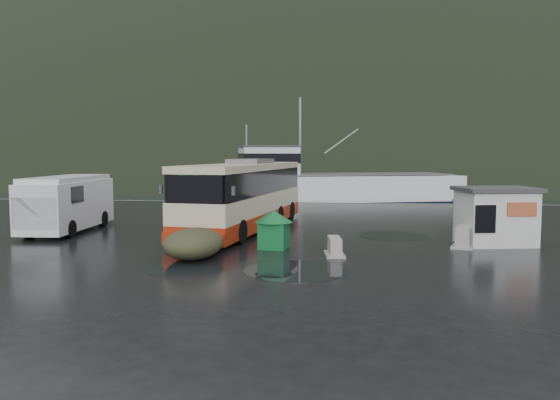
# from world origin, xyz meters

# --- Properties ---
(ground) EXTENTS (160.00, 160.00, 0.00)m
(ground) POSITION_xyz_m (0.00, 0.00, 0.00)
(ground) COLOR black
(ground) RESTS_ON ground
(harbor_water) EXTENTS (300.00, 180.00, 0.02)m
(harbor_water) POSITION_xyz_m (0.00, 110.00, 0.00)
(harbor_water) COLOR black
(harbor_water) RESTS_ON ground
(quay_edge) EXTENTS (160.00, 0.60, 1.50)m
(quay_edge) POSITION_xyz_m (0.00, 20.00, 0.00)
(quay_edge) COLOR #999993
(quay_edge) RESTS_ON ground
(headland) EXTENTS (780.00, 540.00, 570.00)m
(headland) POSITION_xyz_m (10.00, 250.00, 0.00)
(headland) COLOR black
(headland) RESTS_ON ground
(coach_bus) EXTENTS (5.00, 13.30, 3.67)m
(coach_bus) POSITION_xyz_m (0.41, 4.12, 0.00)
(coach_bus) COLOR beige
(coach_bus) RESTS_ON ground
(white_van) EXTENTS (2.70, 6.85, 2.82)m
(white_van) POSITION_xyz_m (-8.29, 2.36, 0.00)
(white_van) COLOR silver
(white_van) RESTS_ON ground
(waste_bin_left) EXTENTS (1.28, 1.28, 1.39)m
(waste_bin_left) POSITION_xyz_m (-0.75, -0.37, 0.00)
(waste_bin_left) COLOR #11612D
(waste_bin_left) RESTS_ON ground
(waste_bin_right) EXTENTS (1.27, 1.27, 1.60)m
(waste_bin_right) POSITION_xyz_m (2.65, -1.24, 0.00)
(waste_bin_right) COLOR #11612D
(waste_bin_right) RESTS_ON ground
(dome_tent) EXTENTS (2.35, 3.13, 1.16)m
(dome_tent) POSITION_xyz_m (-0.03, -3.81, 0.00)
(dome_tent) COLOR #3A3A23
(dome_tent) RESTS_ON ground
(ticket_kiosk) EXTENTS (3.60, 2.99, 2.49)m
(ticket_kiosk) POSITION_xyz_m (12.02, 0.88, 0.00)
(ticket_kiosk) COLOR silver
(ticket_kiosk) RESTS_ON ground
(jersey_barrier_a) EXTENTS (0.88, 1.49, 0.71)m
(jersey_barrier_a) POSITION_xyz_m (5.18, -2.49, 0.00)
(jersey_barrier_a) COLOR #999993
(jersey_barrier_a) RESTS_ON ground
(jersey_barrier_b) EXTENTS (1.40, 1.94, 0.87)m
(jersey_barrier_b) POSITION_xyz_m (10.60, 0.15, 0.00)
(jersey_barrier_b) COLOR #999993
(jersey_barrier_b) RESTS_ON ground
(fishing_trawler) EXTENTS (27.00, 13.62, 10.60)m
(fishing_trawler) POSITION_xyz_m (4.17, 29.15, 0.00)
(fishing_trawler) COLOR silver
(fishing_trawler) RESTS_ON ground
(puddles) EXTENTS (10.69, 11.71, 0.01)m
(puddles) POSITION_xyz_m (4.25, -2.70, 0.01)
(puddles) COLOR black
(puddles) RESTS_ON ground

